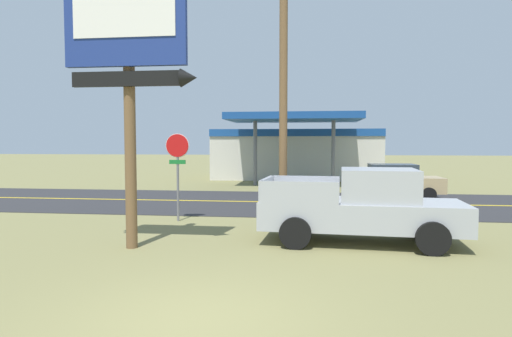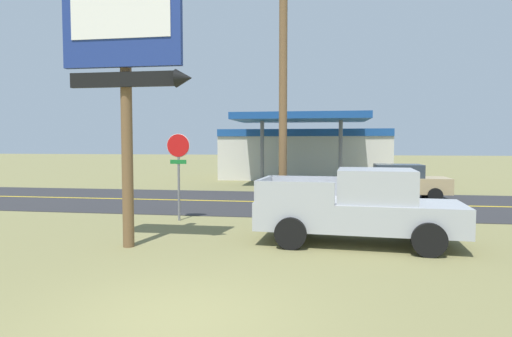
% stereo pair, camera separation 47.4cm
% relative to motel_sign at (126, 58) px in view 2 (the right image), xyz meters
% --- Properties ---
extents(ground_plane, '(180.00, 180.00, 0.00)m').
position_rel_motel_sign_xyz_m(ground_plane, '(2.63, -4.14, -4.72)').
color(ground_plane, olive).
extents(road_asphalt, '(140.00, 8.00, 0.02)m').
position_rel_motel_sign_xyz_m(road_asphalt, '(2.63, 8.86, -4.71)').
color(road_asphalt, '#2B2B2D').
rests_on(road_asphalt, ground).
extents(road_centre_line, '(126.00, 0.20, 0.01)m').
position_rel_motel_sign_xyz_m(road_centre_line, '(2.63, 8.86, -4.69)').
color(road_centre_line, gold).
rests_on(road_centre_line, road_asphalt).
extents(motel_sign, '(3.28, 0.54, 6.76)m').
position_rel_motel_sign_xyz_m(motel_sign, '(0.00, 0.00, 0.00)').
color(motel_sign, brown).
rests_on(motel_sign, ground).
extents(stop_sign, '(0.80, 0.08, 2.95)m').
position_rel_motel_sign_xyz_m(stop_sign, '(-0.03, 3.90, -2.69)').
color(stop_sign, slate).
rests_on(stop_sign, ground).
extents(utility_pole, '(1.66, 0.26, 9.55)m').
position_rel_motel_sign_xyz_m(utility_pole, '(3.53, 3.64, 0.33)').
color(utility_pole, brown).
rests_on(utility_pole, ground).
extents(gas_station, '(12.00, 11.50, 4.40)m').
position_rel_motel_sign_xyz_m(gas_station, '(3.44, 22.26, -2.77)').
color(gas_station, beige).
rests_on(gas_station, ground).
extents(pickup_silver_parked_on_lawn, '(5.33, 2.53, 1.96)m').
position_rel_motel_sign_xyz_m(pickup_silver_parked_on_lawn, '(5.76, 1.37, -3.75)').
color(pickup_silver_parked_on_lawn, '#A8AAAF').
rests_on(pickup_silver_parked_on_lawn, ground).
extents(car_tan_near_lane, '(4.20, 2.00, 1.64)m').
position_rel_motel_sign_xyz_m(car_tan_near_lane, '(8.39, 10.86, -3.89)').
color(car_tan_near_lane, tan).
rests_on(car_tan_near_lane, ground).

